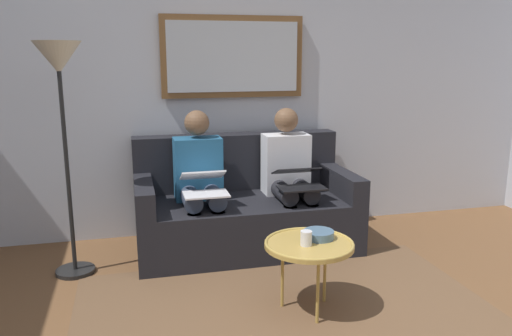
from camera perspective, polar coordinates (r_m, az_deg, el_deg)
wall_rear at (r=4.55m, az=-2.80°, el=9.19°), size 6.00×0.12×2.60m
area_rug at (r=3.25m, az=3.81°, el=-16.22°), size 2.60×1.80×0.01m
couch at (r=4.26m, az=-1.37°, el=-4.54°), size 1.77×0.90×0.90m
framed_mirror at (r=4.45m, az=-2.59°, el=12.34°), size 1.23×0.05×0.69m
coffee_table at (r=3.15m, az=5.97°, el=-8.62°), size 0.55×0.55×0.46m
cup at (r=3.10m, az=5.64°, el=-7.83°), size 0.07×0.07×0.09m
bowl at (r=3.22m, az=7.04°, el=-7.41°), size 0.19×0.19×0.05m
person_left at (r=4.22m, az=3.74°, el=-0.60°), size 0.38×0.58×1.14m
laptop_black at (r=3.99m, az=4.80°, el=-1.14°), size 0.36×0.35×0.15m
person_right at (r=4.05m, az=-6.31°, el=-1.18°), size 0.38×0.58×1.14m
laptop_white at (r=3.83m, az=-5.84°, el=-1.72°), size 0.33×0.38×0.17m
standing_lamp at (r=3.74m, az=-21.09°, el=8.73°), size 0.32×0.32×1.66m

